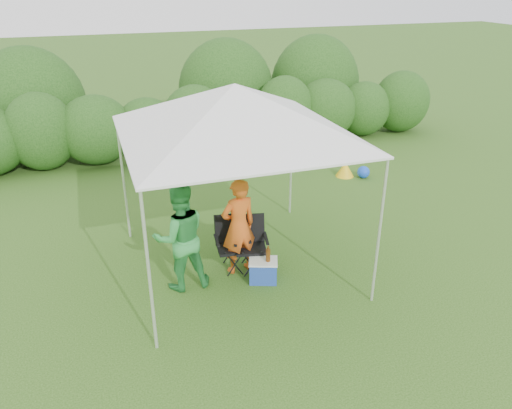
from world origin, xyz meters
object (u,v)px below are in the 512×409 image
object	(u,v)px
canopy	(235,111)
chair_left	(231,239)
cooler	(263,270)
woman	(180,237)
chair_right	(250,240)
man	(238,226)

from	to	relation	value
canopy	chair_left	world-z (taller)	canopy
chair_left	cooler	size ratio (longest dim) A/B	1.68
woman	cooler	world-z (taller)	woman
chair_left	canopy	bearing A→B (deg)	3.25
canopy	chair_right	distance (m)	2.00
man	cooler	distance (m)	0.75
canopy	chair_right	xyz separation A→B (m)	(0.17, -0.10, -1.99)
man	cooler	world-z (taller)	man
chair_right	cooler	xyz separation A→B (m)	(0.06, -0.44, -0.30)
canopy	cooler	size ratio (longest dim) A/B	6.25
woman	canopy	bearing A→B (deg)	-164.73
chair_left	cooler	xyz separation A→B (m)	(0.32, -0.55, -0.29)
chair_left	woman	distance (m)	0.93
chair_right	woman	world-z (taller)	woman
canopy	cooler	distance (m)	2.36
canopy	man	xyz separation A→B (m)	(-0.02, -0.15, -1.71)
chair_right	chair_left	bearing A→B (deg)	170.28
cooler	canopy	bearing A→B (deg)	132.75
woman	man	bearing A→B (deg)	-173.19
man	woman	distance (m)	0.91
woman	cooler	xyz separation A→B (m)	(1.14, -0.27, -0.62)
chair_left	cooler	bearing A→B (deg)	-53.76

